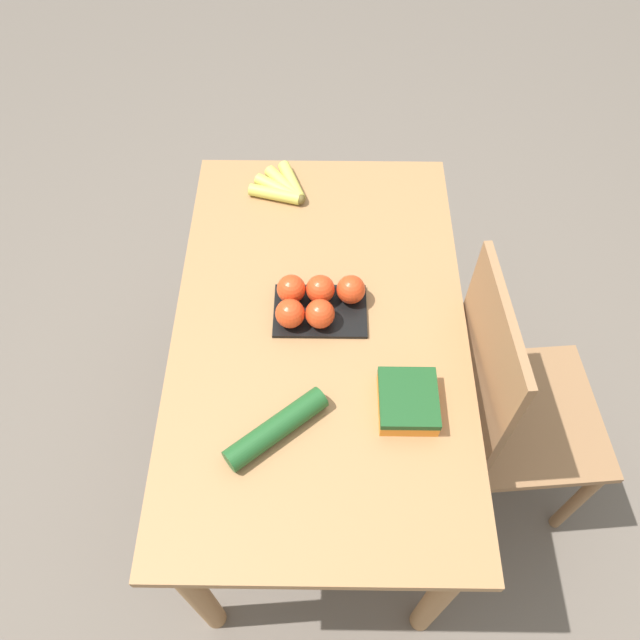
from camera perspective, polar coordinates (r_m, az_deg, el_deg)
name	(u,v)px	position (r m, az deg, el deg)	size (l,w,h in m)	color
ground_plane	(320,448)	(2.24, 0.00, -11.64)	(12.00, 12.00, 0.00)	#665B51
dining_table	(320,353)	(1.66, 0.00, -3.01)	(1.22, 0.73, 0.77)	#9E7044
chair	(507,408)	(1.81, 16.72, -7.72)	(0.45, 0.43, 1.00)	#8E6642
banana_bunch	(283,188)	(1.85, -3.40, 11.98)	(0.16, 0.17, 0.04)	brown
tomato_pack	(316,301)	(1.55, -0.38, 1.77)	(0.16, 0.24, 0.08)	black
carrot_bag	(408,400)	(1.43, 8.05, -7.28)	(0.15, 0.13, 0.05)	orange
cucumber_near	(276,428)	(1.40, -4.01, -9.85)	(0.20, 0.23, 0.05)	#1E5123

